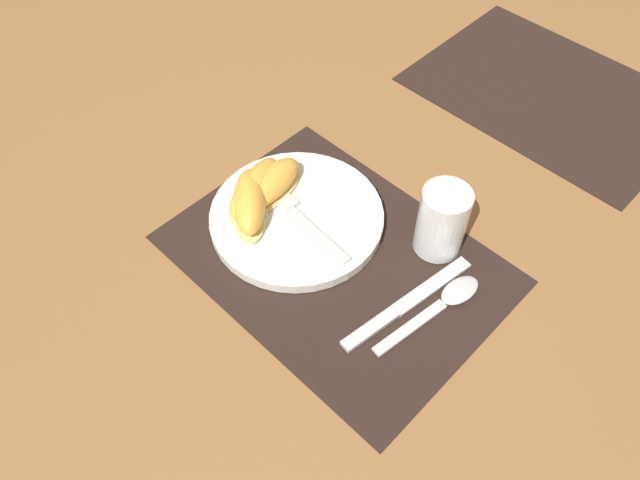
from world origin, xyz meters
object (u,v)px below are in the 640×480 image
Objects in this scene: plate at (297,217)px; citrus_wedge_0 at (269,186)px; spoon at (447,300)px; juice_glass at (441,224)px; fork at (296,211)px; citrus_wedge_1 at (255,190)px; knife at (405,305)px; citrus_wedge_2 at (250,203)px.

citrus_wedge_0 reaches higher than plate.
juice_glass is at bearing 135.79° from spoon.
fork is 1.44× the size of citrus_wedge_1.
knife is (0.03, -0.11, -0.04)m from juice_glass.
juice_glass reaches higher than citrus_wedge_1.
juice_glass is at bearing 31.19° from fork.
citrus_wedge_0 is (-0.23, -0.11, -0.01)m from juice_glass.
citrus_wedge_1 is 1.10× the size of citrus_wedge_2.
citrus_wedge_1 is at bearing -175.97° from knife.
citrus_wedge_2 is (-0.05, -0.05, 0.02)m from fork.
spoon is at bearing 9.63° from plate.
spoon is 0.91× the size of fork.
knife is 1.66× the size of citrus_wedge_0.
citrus_wedge_2 is at bearing -135.55° from fork.
knife is 1.10× the size of fork.
fork is at bearing 20.55° from citrus_wedge_1.
knife is at bearing 4.03° from citrus_wedge_1.
citrus_wedge_1 reaches higher than fork.
citrus_wedge_0 reaches higher than spoon.
spoon is 0.30m from citrus_wedge_0.
fork is 0.07m from citrus_wedge_2.
spoon is at bearing 7.98° from citrus_wedge_0.
knife is (0.20, -0.00, -0.01)m from plate.
citrus_wedge_0 is 1.05× the size of citrus_wedge_2.
citrus_wedge_0 is at bearing -179.24° from plate.
plate reaches higher than spoon.
knife is 0.26m from citrus_wedge_2.
juice_glass reaches higher than knife.
spoon is at bearing 9.16° from fork.
spoon is at bearing 11.56° from citrus_wedge_1.
citrus_wedge_0 is at bearing 179.62° from knife.
juice_glass reaches higher than citrus_wedge_2.
citrus_wedge_0 is at bearing 69.06° from citrus_wedge_1.
fork reaches higher than knife.
citrus_wedge_1 is (-0.01, -0.02, 0.00)m from citrus_wedge_0.
citrus_wedge_0 is at bearing -172.02° from spoon.
fork is at bearing 44.45° from citrus_wedge_2.
spoon is at bearing -44.21° from juice_glass.
plate is 0.07m from citrus_wedge_1.
citrus_wedge_2 is at bearing -137.90° from plate.
citrus_wedge_0 is (-0.26, 0.00, 0.03)m from knife.
juice_glass is 0.20m from fork.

